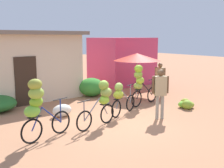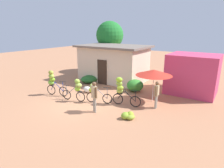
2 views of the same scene
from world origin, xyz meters
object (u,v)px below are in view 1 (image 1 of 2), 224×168
at_px(person_bystander, 160,89).
at_px(bicycle_near_pile, 102,100).
at_px(bicycle_leftmost, 38,105).
at_px(market_umbrella, 137,57).
at_px(person_vendor, 160,76).
at_px(bicycle_center_loaded, 121,97).
at_px(produce_sack, 62,110).
at_px(banana_pile_on_ground, 186,104).
at_px(bicycle_by_shop, 140,82).
at_px(shop_pink, 122,61).
at_px(building_low, 12,65).

bearing_deg(person_bystander, bicycle_near_pile, 161.48).
height_order(bicycle_leftmost, person_bystander, bicycle_leftmost).
distance_m(market_umbrella, person_vendor, 1.41).
bearing_deg(market_umbrella, bicycle_center_loaded, -141.99).
distance_m(bicycle_near_pile, produce_sack, 1.84).
distance_m(bicycle_center_loaded, produce_sack, 2.12).
bearing_deg(banana_pile_on_ground, bicycle_by_shop, 132.61).
bearing_deg(banana_pile_on_ground, person_bystander, -170.16).
xyz_separation_m(shop_pink, market_umbrella, (-1.64, -3.08, 0.48)).
relative_size(bicycle_leftmost, bicycle_center_loaded, 1.09).
relative_size(building_low, banana_pile_on_ground, 7.77).
xyz_separation_m(building_low, person_bystander, (2.91, -6.28, -0.48)).
bearing_deg(person_bystander, bicycle_by_shop, 68.11).
distance_m(bicycle_by_shop, person_bystander, 1.81).
bearing_deg(bicycle_center_loaded, person_vendor, 20.33).
bearing_deg(building_low, banana_pile_on_ground, -50.98).
height_order(bicycle_center_loaded, produce_sack, bicycle_center_loaded).
bearing_deg(bicycle_leftmost, banana_pile_on_ground, -2.59).
height_order(bicycle_near_pile, banana_pile_on_ground, bicycle_near_pile).
bearing_deg(person_bystander, produce_sack, 137.61).
xyz_separation_m(market_umbrella, bicycle_center_loaded, (-2.82, -2.21, -1.14)).
xyz_separation_m(building_low, bicycle_by_shop, (3.58, -4.60, -0.56)).
xyz_separation_m(market_umbrella, banana_pile_on_ground, (-0.07, -2.96, -1.68)).
bearing_deg(shop_pink, market_umbrella, -118.03).
distance_m(shop_pink, bicycle_by_shop, 5.56).
xyz_separation_m(banana_pile_on_ground, person_vendor, (0.67, 2.02, 0.81)).
distance_m(bicycle_leftmost, produce_sack, 2.43).
bearing_deg(building_low, person_vendor, -35.59).
height_order(market_umbrella, person_vendor, market_umbrella).
height_order(market_umbrella, bicycle_center_loaded, market_umbrella).
bearing_deg(bicycle_by_shop, bicycle_center_loaded, -158.61).
bearing_deg(shop_pink, bicycle_by_shop, -122.15).
height_order(building_low, bicycle_leftmost, building_low).
xyz_separation_m(shop_pink, bicycle_near_pile, (-5.57, -5.72, -0.52)).
height_order(bicycle_by_shop, produce_sack, bicycle_by_shop).
bearing_deg(bicycle_by_shop, bicycle_leftmost, -167.23).
bearing_deg(bicycle_leftmost, shop_pink, 36.85).
distance_m(bicycle_center_loaded, banana_pile_on_ground, 2.90).
bearing_deg(produce_sack, market_umbrella, 12.53).
relative_size(bicycle_by_shop, person_vendor, 1.09).
bearing_deg(banana_pile_on_ground, bicycle_near_pile, 175.26).
relative_size(shop_pink, bicycle_by_shop, 1.84).
xyz_separation_m(person_vendor, person_bystander, (-2.58, -2.35, 0.08)).
xyz_separation_m(bicycle_by_shop, banana_pile_on_ground, (1.24, -1.35, -0.82)).
xyz_separation_m(banana_pile_on_ground, person_bystander, (-1.91, -0.33, 0.89)).
relative_size(market_umbrella, person_bystander, 1.30).
bearing_deg(bicycle_leftmost, produce_sack, 47.30).
distance_m(bicycle_leftmost, person_bystander, 4.12).
relative_size(shop_pink, bicycle_center_loaded, 2.04).
bearing_deg(market_umbrella, bicycle_leftmost, -156.06).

